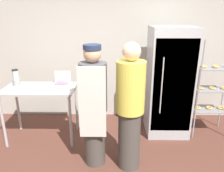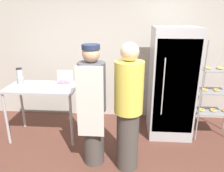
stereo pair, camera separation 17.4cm
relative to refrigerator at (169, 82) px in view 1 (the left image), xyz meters
name	(u,v)px [view 1 (the left image)]	position (x,y,z in m)	size (l,w,h in m)	color
back_wall	(116,45)	(-0.92, 0.71, 0.55)	(6.40, 0.12, 2.98)	#B7B2A8
refrigerator	(169,82)	(0.00, 0.00, 0.00)	(0.72, 0.73, 1.89)	#ADAFB5
baking_rack	(212,89)	(0.75, -0.04, -0.10)	(0.65, 0.42, 1.71)	#93969B
prep_counter	(40,94)	(-2.18, -0.28, -0.13)	(1.16, 0.64, 0.93)	#ADAFB5
donut_box	(62,84)	(-1.82, -0.21, 0.04)	(0.27, 0.20, 0.24)	white
blender_pitcher	(16,78)	(-2.60, -0.15, 0.11)	(0.12, 0.12, 0.27)	#99999E
person_baker	(94,106)	(-1.22, -0.93, -0.05)	(0.37, 0.38, 1.73)	#47423D
person_customer	(130,108)	(-0.74, -1.00, -0.04)	(0.38, 0.38, 1.77)	#47423D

